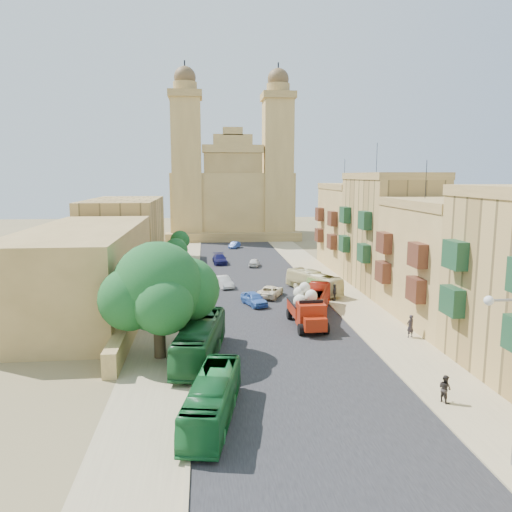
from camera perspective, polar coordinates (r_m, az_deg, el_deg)
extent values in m
plane|color=olive|center=(35.42, 4.45, -13.17)|extent=(260.00, 260.00, 0.00)
cube|color=black|center=(63.93, -0.37, -2.97)|extent=(14.00, 140.00, 0.01)
cube|color=tan|center=(65.51, 7.94, -2.76)|extent=(5.00, 140.00, 0.01)
cube|color=tan|center=(63.74, -8.91, -3.12)|extent=(5.00, 140.00, 0.01)
cube|color=tan|center=(64.95, 5.80, -2.77)|extent=(0.25, 140.00, 0.12)
cube|color=tan|center=(63.64, -6.66, -3.04)|extent=(0.25, 140.00, 0.12)
cube|color=#1B4429|center=(38.54, 21.49, -4.81)|extent=(0.90, 2.20, 2.00)
cube|color=#1B4429|center=(37.91, 21.79, 0.13)|extent=(0.90, 2.20, 2.00)
cube|color=tan|center=(49.19, 20.79, -1.03)|extent=(8.00, 14.00, 10.50)
cube|color=olive|center=(48.57, 21.17, 5.55)|extent=(8.20, 14.00, 0.80)
cylinder|color=black|center=(50.59, 18.85, 8.29)|extent=(0.06, 0.06, 3.60)
cube|color=#552A1C|center=(44.07, 17.79, -3.67)|extent=(0.90, 2.20, 2.00)
cube|color=#552A1C|center=(51.18, 14.29, -1.77)|extent=(0.90, 2.20, 2.00)
cube|color=#552A1C|center=(43.53, 17.98, 0.11)|extent=(0.90, 2.20, 2.00)
cube|color=#552A1C|center=(50.72, 14.42, 1.50)|extent=(0.90, 2.20, 2.00)
cube|color=tan|center=(61.70, 15.06, 2.39)|extent=(8.00, 14.00, 13.00)
cube|color=olive|center=(61.30, 15.33, 8.81)|extent=(8.20, 14.00, 0.80)
cylinder|color=black|center=(63.62, 13.64, 10.86)|extent=(0.06, 0.06, 3.60)
cube|color=#1B4429|center=(56.75, 12.20, 0.34)|extent=(0.90, 2.20, 2.00)
cube|color=#1B4429|center=(64.17, 10.04, 1.41)|extent=(0.90, 2.20, 2.00)
cube|color=#1B4429|center=(56.32, 12.33, 4.00)|extent=(0.90, 2.20, 2.00)
cube|color=#1B4429|center=(63.79, 10.13, 4.65)|extent=(0.90, 2.20, 2.00)
cube|color=tan|center=(74.93, 11.23, 3.10)|extent=(8.00, 14.00, 11.50)
cube|color=olive|center=(74.55, 11.38, 7.80)|extent=(8.20, 14.00, 0.80)
cylinder|color=black|center=(76.94, 10.09, 9.52)|extent=(0.06, 0.06, 3.60)
cube|color=#552A1C|center=(70.14, 8.66, 1.63)|extent=(0.90, 2.20, 2.00)
cube|color=#552A1C|center=(77.69, 7.21, 2.39)|extent=(0.90, 2.20, 2.00)
cube|color=#552A1C|center=(69.79, 8.72, 4.25)|extent=(0.90, 2.20, 2.00)
cube|color=#552A1C|center=(77.38, 7.26, 4.76)|extent=(0.90, 2.20, 2.00)
cube|color=tan|center=(54.08, -12.66, -4.47)|extent=(1.00, 40.00, 1.80)
cube|color=olive|center=(52.44, -19.02, -1.49)|extent=(10.00, 28.00, 8.40)
cube|color=tan|center=(77.61, -14.77, 2.62)|extent=(10.00, 22.00, 10.00)
cube|color=tan|center=(113.55, -2.87, 5.90)|extent=(26.00, 20.00, 14.00)
cube|color=olive|center=(103.65, -2.54, 2.21)|extent=(28.00, 4.00, 1.80)
cube|color=olive|center=(104.64, -2.63, 7.27)|extent=(12.00, 2.00, 16.00)
cube|color=tan|center=(104.73, -2.66, 12.14)|extent=(12.60, 2.40, 1.60)
cube|color=tan|center=(104.83, -2.67, 13.07)|extent=(8.00, 2.00, 2.40)
cube|color=tan|center=(104.97, -2.68, 14.05)|extent=(4.00, 2.00, 1.60)
cube|color=tan|center=(105.77, -7.90, 9.65)|extent=(6.00, 6.00, 29.00)
cube|color=olive|center=(106.99, -8.09, 17.77)|extent=(6.80, 6.80, 1.40)
cylinder|color=olive|center=(107.25, -8.11, 18.61)|extent=(4.80, 4.80, 1.80)
sphere|color=brown|center=(107.56, -8.13, 19.56)|extent=(4.40, 4.40, 4.40)
cylinder|color=black|center=(108.02, -8.16, 20.81)|extent=(0.28, 0.28, 1.80)
cube|color=tan|center=(106.85, 2.48, 9.73)|extent=(6.00, 6.00, 29.00)
cube|color=olive|center=(108.06, 2.54, 17.76)|extent=(6.80, 6.80, 1.40)
cylinder|color=olive|center=(108.31, 2.55, 18.59)|extent=(4.80, 4.80, 1.80)
sphere|color=brown|center=(108.62, 2.55, 19.53)|extent=(4.40, 4.40, 4.40)
cylinder|color=black|center=(109.08, 2.56, 20.77)|extent=(0.28, 0.28, 1.80)
cylinder|color=#3C2F1E|center=(38.24, -10.96, -8.95)|extent=(0.88, 0.88, 3.33)
sphere|color=#11411B|center=(37.25, -11.14, -3.44)|extent=(6.65, 6.65, 6.65)
sphere|color=#11411B|center=(38.25, -7.84, -3.83)|extent=(4.90, 4.90, 4.90)
sphere|color=#11411B|center=(36.88, -14.21, -4.79)|extent=(4.55, 4.55, 4.55)
sphere|color=#11411B|center=(35.37, -10.55, -5.55)|extent=(4.20, 4.20, 4.20)
sphere|color=#11411B|center=(39.08, -12.33, -1.84)|extent=(3.85, 3.85, 3.85)
cylinder|color=#3C2F1E|center=(46.05, -10.71, -6.42)|extent=(0.44, 0.44, 2.40)
sphere|color=#11411B|center=(45.46, -10.80, -3.47)|extent=(3.50, 3.50, 3.50)
cylinder|color=#3C2F1E|center=(57.71, -9.74, -3.42)|extent=(0.44, 0.44, 2.01)
sphere|color=#11411B|center=(57.31, -9.79, -1.44)|extent=(2.92, 2.92, 2.92)
cylinder|color=#3C2F1E|center=(69.43, -9.10, -1.17)|extent=(0.44, 0.44, 2.24)
sphere|color=#11411B|center=(69.06, -9.15, 0.68)|extent=(3.26, 3.26, 3.26)
cylinder|color=#3C2F1E|center=(81.26, -8.64, 0.30)|extent=(0.44, 0.44, 2.13)
sphere|color=#11411B|center=(80.96, -8.68, 1.81)|extent=(3.10, 3.10, 3.10)
cylinder|color=gray|center=(24.81, 26.86, -4.52)|extent=(1.80, 0.12, 0.12)
sphere|color=white|center=(24.34, 25.07, -4.64)|extent=(0.44, 0.44, 0.44)
cube|color=maroon|center=(46.37, 5.52, -5.94)|extent=(2.58, 4.09, 1.00)
cube|color=black|center=(46.23, 5.53, -5.27)|extent=(2.64, 4.15, 0.13)
cube|color=maroon|center=(43.94, 6.29, -6.66)|extent=(2.40, 1.97, 2.01)
cube|color=maroon|center=(42.83, 6.72, -7.71)|extent=(1.94, 1.40, 1.11)
cube|color=black|center=(43.74, 6.31, -5.67)|extent=(2.12, 0.18, 1.00)
cylinder|color=black|center=(43.05, 5.14, -8.37)|extent=(0.42, 1.01, 1.00)
cylinder|color=black|center=(43.58, 8.03, -8.20)|extent=(0.42, 1.01, 1.00)
cylinder|color=black|center=(47.64, 3.82, -6.62)|extent=(0.42, 1.01, 1.00)
cylinder|color=black|center=(48.12, 6.44, -6.50)|extent=(0.42, 1.01, 1.00)
sphere|color=beige|center=(45.41, 5.05, -5.17)|extent=(1.23, 1.23, 1.23)
sphere|color=beige|center=(45.98, 6.31, -5.01)|extent=(1.23, 1.23, 1.23)
sphere|color=beige|center=(46.79, 5.35, -4.74)|extent=(1.23, 1.23, 1.23)
sphere|color=beige|center=(46.03, 4.98, -4.19)|extent=(1.11, 1.11, 1.11)
sphere|color=beige|center=(45.17, 6.33, -4.54)|extent=(1.11, 1.11, 1.11)
sphere|color=beige|center=(45.80, 5.59, -3.62)|extent=(1.00, 1.00, 1.00)
cube|color=#3D551F|center=(57.25, 6.89, -3.49)|extent=(3.20, 5.05, 1.93)
cylinder|color=black|center=(55.85, 5.86, -4.40)|extent=(0.50, 0.83, 0.77)
cylinder|color=black|center=(55.77, 7.74, -4.46)|extent=(0.50, 0.83, 0.77)
cylinder|color=black|center=(59.01, 6.06, -3.67)|extent=(0.50, 0.83, 0.77)
cylinder|color=black|center=(58.94, 7.84, -3.72)|extent=(0.50, 0.83, 0.77)
imported|color=#16622B|center=(28.72, -5.00, -16.00)|extent=(3.75, 9.20, 2.50)
imported|color=#185024|center=(37.46, -6.41, -9.55)|extent=(4.13, 10.76, 2.92)
imported|color=#AE1A0A|center=(49.82, 6.73, -5.06)|extent=(5.11, 9.20, 2.51)
imported|color=beige|center=(58.52, 6.59, -2.96)|extent=(5.41, 8.73, 2.41)
imported|color=#3D6FC5|center=(52.40, -0.23, -4.91)|extent=(2.94, 4.45, 1.41)
imported|color=silver|center=(60.89, -3.73, -2.95)|extent=(2.49, 4.35, 1.36)
imported|color=#FFEFCA|center=(55.99, 1.65, -4.05)|extent=(3.82, 5.11, 1.29)
imported|color=#12134A|center=(77.15, -4.17, -0.35)|extent=(2.32, 5.09, 1.44)
imported|color=silver|center=(74.64, -0.22, -0.75)|extent=(2.09, 3.69, 1.18)
imported|color=#2E4B98|center=(93.70, -2.47, 1.27)|extent=(2.54, 3.76, 1.17)
imported|color=#26222A|center=(44.13, 17.22, -7.67)|extent=(0.84, 0.71, 1.96)
imported|color=#312A27|center=(32.89, 20.78, -13.98)|extent=(0.89, 0.99, 1.69)
imported|color=#3E3E3F|center=(54.91, 8.98, -4.13)|extent=(0.61, 1.13, 1.84)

